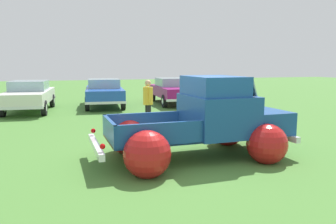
# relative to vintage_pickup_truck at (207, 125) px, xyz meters

# --- Properties ---
(ground_plane) EXTENTS (80.00, 80.00, 0.00)m
(ground_plane) POSITION_rel_vintage_pickup_truck_xyz_m (-0.39, -0.01, -0.76)
(ground_plane) COLOR #477A33
(vintage_pickup_truck) EXTENTS (4.66, 2.83, 1.96)m
(vintage_pickup_truck) POSITION_rel_vintage_pickup_truck_xyz_m (0.00, 0.00, 0.00)
(vintage_pickup_truck) COLOR black
(vintage_pickup_truck) RESTS_ON ground
(show_car_0) EXTENTS (2.25, 4.78, 1.43)m
(show_car_0) POSITION_rel_vintage_pickup_truck_xyz_m (-4.73, 9.51, 0.03)
(show_car_0) COLOR black
(show_car_0) RESTS_ON ground
(show_car_1) EXTENTS (2.30, 4.81, 1.43)m
(show_car_1) POSITION_rel_vintage_pickup_truck_xyz_m (-1.16, 10.30, 0.03)
(show_car_1) COLOR black
(show_car_1) RESTS_ON ground
(show_car_2) EXTENTS (2.08, 4.78, 1.43)m
(show_car_2) POSITION_rel_vintage_pickup_truck_xyz_m (2.59, 10.33, 0.03)
(show_car_2) COLOR black
(show_car_2) RESTS_ON ground
(spectator_0) EXTENTS (0.36, 0.54, 1.67)m
(spectator_0) POSITION_rel_vintage_pickup_truck_xyz_m (-0.44, 3.92, 0.19)
(spectator_0) COLOR black
(spectator_0) RESTS_ON ground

